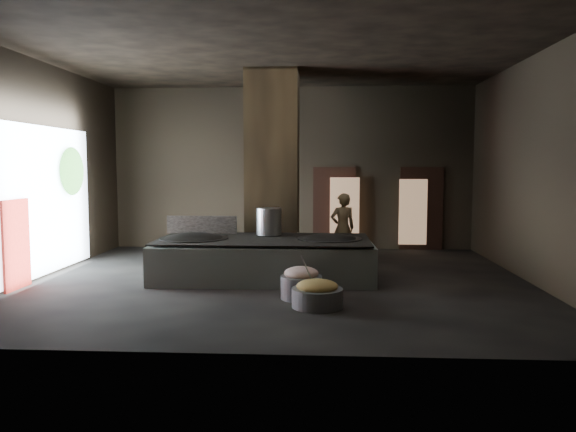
# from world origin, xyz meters

# --- Properties ---
(floor) EXTENTS (10.00, 9.00, 0.10)m
(floor) POSITION_xyz_m (0.00, 0.00, -0.05)
(floor) COLOR black
(floor) RESTS_ON ground
(ceiling) EXTENTS (10.00, 9.00, 0.10)m
(ceiling) POSITION_xyz_m (0.00, 0.00, 4.55)
(ceiling) COLOR black
(ceiling) RESTS_ON back_wall
(back_wall) EXTENTS (10.00, 0.10, 4.50)m
(back_wall) POSITION_xyz_m (0.00, 4.55, 2.25)
(back_wall) COLOR black
(back_wall) RESTS_ON ground
(front_wall) EXTENTS (10.00, 0.10, 4.50)m
(front_wall) POSITION_xyz_m (0.00, -4.55, 2.25)
(front_wall) COLOR black
(front_wall) RESTS_ON ground
(left_wall) EXTENTS (0.10, 9.00, 4.50)m
(left_wall) POSITION_xyz_m (-5.05, 0.00, 2.25)
(left_wall) COLOR black
(left_wall) RESTS_ON ground
(right_wall) EXTENTS (0.10, 9.00, 4.50)m
(right_wall) POSITION_xyz_m (5.05, 0.00, 2.25)
(right_wall) COLOR black
(right_wall) RESTS_ON ground
(pillar) EXTENTS (1.20, 1.20, 4.50)m
(pillar) POSITION_xyz_m (-0.30, 1.90, 2.25)
(pillar) COLOR black
(pillar) RESTS_ON ground
(hearth_platform) EXTENTS (4.48, 2.23, 0.77)m
(hearth_platform) POSITION_xyz_m (-0.34, 0.19, 0.38)
(hearth_platform) COLOR silver
(hearth_platform) RESTS_ON ground
(platform_cap) EXTENTS (4.33, 2.08, 0.03)m
(platform_cap) POSITION_xyz_m (-0.34, 0.19, 0.82)
(platform_cap) COLOR black
(platform_cap) RESTS_ON hearth_platform
(wok_left) EXTENTS (1.39, 1.39, 0.38)m
(wok_left) POSITION_xyz_m (-1.79, 0.14, 0.75)
(wok_left) COLOR black
(wok_left) RESTS_ON hearth_platform
(wok_left_rim) EXTENTS (1.42, 1.42, 0.05)m
(wok_left_rim) POSITION_xyz_m (-1.79, 0.14, 0.82)
(wok_left_rim) COLOR black
(wok_left_rim) RESTS_ON hearth_platform
(wok_right) EXTENTS (1.30, 1.30, 0.37)m
(wok_right) POSITION_xyz_m (1.01, 0.24, 0.75)
(wok_right) COLOR black
(wok_right) RESTS_ON hearth_platform
(wok_right_rim) EXTENTS (1.33, 1.33, 0.05)m
(wok_right_rim) POSITION_xyz_m (1.01, 0.24, 0.82)
(wok_right_rim) COLOR black
(wok_right_rim) RESTS_ON hearth_platform
(stock_pot) EXTENTS (0.54, 0.54, 0.58)m
(stock_pot) POSITION_xyz_m (-0.29, 0.74, 1.13)
(stock_pot) COLOR #A6AAAE
(stock_pot) RESTS_ON hearth_platform
(splash_guard) EXTENTS (1.54, 0.10, 0.38)m
(splash_guard) POSITION_xyz_m (-1.79, 0.94, 1.03)
(splash_guard) COLOR black
(splash_guard) RESTS_ON hearth_platform
(cook) EXTENTS (0.70, 0.55, 1.67)m
(cook) POSITION_xyz_m (1.36, 2.20, 0.84)
(cook) COLOR olive
(cook) RESTS_ON ground
(veg_basin) EXTENTS (1.11, 1.11, 0.31)m
(veg_basin) POSITION_xyz_m (0.78, -2.12, 0.16)
(veg_basin) COLOR slate
(veg_basin) RESTS_ON ground
(veg_fill) EXTENTS (0.69, 0.69, 0.21)m
(veg_fill) POSITION_xyz_m (0.78, -2.12, 0.35)
(veg_fill) COLOR olive
(veg_fill) RESTS_ON veg_basin
(ladle) EXTENTS (0.27, 0.24, 0.60)m
(ladle) POSITION_xyz_m (0.63, -1.97, 0.55)
(ladle) COLOR #A6AAAE
(ladle) RESTS_ON veg_basin
(meat_basin) EXTENTS (0.79, 0.79, 0.40)m
(meat_basin) POSITION_xyz_m (0.50, -1.54, 0.20)
(meat_basin) COLOR slate
(meat_basin) RESTS_ON ground
(meat_fill) EXTENTS (0.61, 0.61, 0.23)m
(meat_fill) POSITION_xyz_m (0.50, -1.54, 0.45)
(meat_fill) COLOR #B5756C
(meat_fill) RESTS_ON meat_basin
(doorway_near) EXTENTS (1.18, 0.08, 2.38)m
(doorway_near) POSITION_xyz_m (1.20, 4.45, 1.10)
(doorway_near) COLOR black
(doorway_near) RESTS_ON ground
(doorway_near_glow) EXTENTS (0.81, 0.04, 1.91)m
(doorway_near_glow) POSITION_xyz_m (1.48, 4.27, 1.05)
(doorway_near_glow) COLOR #8C6647
(doorway_near_glow) RESTS_ON ground
(doorway_far) EXTENTS (1.18, 0.08, 2.38)m
(doorway_far) POSITION_xyz_m (3.60, 4.45, 1.10)
(doorway_far) COLOR black
(doorway_far) RESTS_ON ground
(doorway_far_glow) EXTENTS (0.77, 0.04, 1.81)m
(doorway_far_glow) POSITION_xyz_m (3.37, 4.40, 1.05)
(doorway_far_glow) COLOR #8C6647
(doorway_far_glow) RESTS_ON ground
(left_opening) EXTENTS (0.04, 4.20, 3.10)m
(left_opening) POSITION_xyz_m (-4.95, 0.20, 1.60)
(left_opening) COLOR white
(left_opening) RESTS_ON ground
(pavilion_sliver) EXTENTS (0.05, 0.90, 1.70)m
(pavilion_sliver) POSITION_xyz_m (-4.88, -1.10, 0.85)
(pavilion_sliver) COLOR maroon
(pavilion_sliver) RESTS_ON ground
(tree_silhouette) EXTENTS (0.28, 1.10, 1.10)m
(tree_silhouette) POSITION_xyz_m (-4.85, 1.30, 2.20)
(tree_silhouette) COLOR #194714
(tree_silhouette) RESTS_ON left_opening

